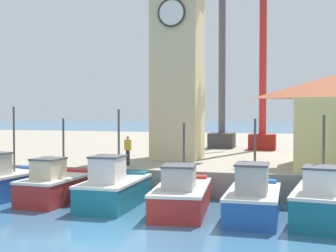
{
  "coord_description": "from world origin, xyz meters",
  "views": [
    {
      "loc": [
        6.41,
        -14.76,
        4.36
      ],
      "look_at": [
        -0.44,
        9.76,
        3.5
      ],
      "focal_mm": 50.0,
      "sensor_mm": 36.0,
      "label": 1
    }
  ],
  "objects_px": {
    "clock_tower": "(178,48)",
    "port_crane_far": "(263,62)",
    "port_crane_near": "(224,58)",
    "fishing_boat_center": "(182,195)",
    "fishing_boat_left_outer": "(5,183)",
    "fishing_boat_left_inner": "(57,186)",
    "fishing_boat_mid_right": "(253,199)",
    "fishing_boat_mid_left": "(114,189)",
    "dock_worker_near_tower": "(128,150)",
    "fishing_boat_right_inner": "(322,202)"
  },
  "relations": [
    {
      "from": "clock_tower",
      "to": "port_crane_far",
      "type": "relative_size",
      "value": 0.83
    },
    {
      "from": "port_crane_near",
      "to": "fishing_boat_center",
      "type": "bearing_deg",
      "value": -86.79
    },
    {
      "from": "fishing_boat_left_outer",
      "to": "fishing_boat_left_inner",
      "type": "height_order",
      "value": "fishing_boat_left_outer"
    },
    {
      "from": "port_crane_far",
      "to": "port_crane_near",
      "type": "bearing_deg",
      "value": 162.21
    },
    {
      "from": "fishing_boat_center",
      "to": "fishing_boat_left_outer",
      "type": "bearing_deg",
      "value": 176.3
    },
    {
      "from": "fishing_boat_center",
      "to": "fishing_boat_mid_right",
      "type": "xyz_separation_m",
      "value": [
        3.05,
        -0.3,
        0.04
      ]
    },
    {
      "from": "fishing_boat_left_outer",
      "to": "fishing_boat_mid_left",
      "type": "xyz_separation_m",
      "value": [
        5.84,
        -0.28,
        -0.0
      ]
    },
    {
      "from": "port_crane_near",
      "to": "port_crane_far",
      "type": "bearing_deg",
      "value": -17.79
    },
    {
      "from": "fishing_boat_center",
      "to": "fishing_boat_mid_right",
      "type": "distance_m",
      "value": 3.07
    },
    {
      "from": "fishing_boat_left_outer",
      "to": "fishing_boat_left_inner",
      "type": "bearing_deg",
      "value": 0.68
    },
    {
      "from": "fishing_boat_center",
      "to": "fishing_boat_mid_left",
      "type": "bearing_deg",
      "value": 174.61
    },
    {
      "from": "fishing_boat_mid_left",
      "to": "port_crane_near",
      "type": "bearing_deg",
      "value": 83.0
    },
    {
      "from": "fishing_boat_left_inner",
      "to": "fishing_boat_center",
      "type": "height_order",
      "value": "fishing_boat_left_inner"
    },
    {
      "from": "port_crane_far",
      "to": "dock_worker_near_tower",
      "type": "height_order",
      "value": "port_crane_far"
    },
    {
      "from": "fishing_boat_left_inner",
      "to": "fishing_boat_mid_right",
      "type": "xyz_separation_m",
      "value": [
        9.33,
        -0.92,
        0.01
      ]
    },
    {
      "from": "fishing_boat_left_outer",
      "to": "fishing_boat_right_inner",
      "type": "relative_size",
      "value": 1.02
    },
    {
      "from": "fishing_boat_center",
      "to": "fishing_boat_mid_right",
      "type": "bearing_deg",
      "value": -5.65
    },
    {
      "from": "fishing_boat_center",
      "to": "port_crane_near",
      "type": "bearing_deg",
      "value": 93.21
    },
    {
      "from": "fishing_boat_left_inner",
      "to": "port_crane_near",
      "type": "relative_size",
      "value": 0.24
    },
    {
      "from": "fishing_boat_left_inner",
      "to": "fishing_boat_mid_left",
      "type": "distance_m",
      "value": 3.05
    },
    {
      "from": "fishing_boat_mid_left",
      "to": "fishing_boat_right_inner",
      "type": "xyz_separation_m",
      "value": [
        8.93,
        -0.65,
        -0.0
      ]
    },
    {
      "from": "dock_worker_near_tower",
      "to": "fishing_boat_left_inner",
      "type": "bearing_deg",
      "value": -115.82
    },
    {
      "from": "fishing_boat_left_outer",
      "to": "dock_worker_near_tower",
      "type": "bearing_deg",
      "value": 41.12
    },
    {
      "from": "fishing_boat_left_inner",
      "to": "fishing_boat_mid_left",
      "type": "bearing_deg",
      "value": -5.93
    },
    {
      "from": "fishing_boat_left_outer",
      "to": "fishing_boat_center",
      "type": "bearing_deg",
      "value": -3.7
    },
    {
      "from": "clock_tower",
      "to": "fishing_boat_center",
      "type": "bearing_deg",
      "value": -74.56
    },
    {
      "from": "dock_worker_near_tower",
      "to": "fishing_boat_mid_left",
      "type": "bearing_deg",
      "value": -77.42
    },
    {
      "from": "fishing_boat_mid_right",
      "to": "dock_worker_near_tower",
      "type": "height_order",
      "value": "fishing_boat_mid_right"
    },
    {
      "from": "fishing_boat_mid_left",
      "to": "dock_worker_near_tower",
      "type": "bearing_deg",
      "value": 102.58
    },
    {
      "from": "fishing_boat_mid_right",
      "to": "clock_tower",
      "type": "relative_size",
      "value": 0.33
    },
    {
      "from": "fishing_boat_left_outer",
      "to": "fishing_boat_center",
      "type": "height_order",
      "value": "fishing_boat_left_outer"
    },
    {
      "from": "port_crane_near",
      "to": "dock_worker_near_tower",
      "type": "height_order",
      "value": "port_crane_near"
    },
    {
      "from": "fishing_boat_left_inner",
      "to": "fishing_boat_center",
      "type": "relative_size",
      "value": 0.85
    },
    {
      "from": "fishing_boat_mid_left",
      "to": "fishing_boat_center",
      "type": "height_order",
      "value": "fishing_boat_mid_left"
    },
    {
      "from": "clock_tower",
      "to": "dock_worker_near_tower",
      "type": "distance_m",
      "value": 7.65
    },
    {
      "from": "fishing_boat_left_outer",
      "to": "fishing_boat_right_inner",
      "type": "bearing_deg",
      "value": -3.61
    },
    {
      "from": "fishing_boat_mid_left",
      "to": "dock_worker_near_tower",
      "type": "distance_m",
      "value": 4.81
    },
    {
      "from": "fishing_boat_left_outer",
      "to": "fishing_boat_center",
      "type": "xyz_separation_m",
      "value": [
        9.08,
        -0.59,
        -0.07
      ]
    },
    {
      "from": "fishing_boat_left_inner",
      "to": "fishing_boat_left_outer",
      "type": "bearing_deg",
      "value": -179.32
    },
    {
      "from": "port_crane_near",
      "to": "port_crane_far",
      "type": "height_order",
      "value": "port_crane_near"
    },
    {
      "from": "fishing_boat_center",
      "to": "fishing_boat_right_inner",
      "type": "bearing_deg",
      "value": -3.46
    },
    {
      "from": "fishing_boat_right_inner",
      "to": "port_crane_near",
      "type": "bearing_deg",
      "value": 109.78
    },
    {
      "from": "fishing_boat_left_inner",
      "to": "clock_tower",
      "type": "xyz_separation_m",
      "value": [
        3.76,
        8.47,
        7.51
      ]
    },
    {
      "from": "port_crane_near",
      "to": "port_crane_far",
      "type": "relative_size",
      "value": 1.06
    },
    {
      "from": "fishing_boat_left_outer",
      "to": "fishing_boat_center",
      "type": "distance_m",
      "value": 9.1
    },
    {
      "from": "fishing_boat_mid_left",
      "to": "fishing_boat_right_inner",
      "type": "relative_size",
      "value": 0.99
    },
    {
      "from": "fishing_boat_left_outer",
      "to": "fishing_boat_mid_right",
      "type": "height_order",
      "value": "fishing_boat_left_outer"
    },
    {
      "from": "fishing_boat_center",
      "to": "clock_tower",
      "type": "xyz_separation_m",
      "value": [
        -2.51,
        9.09,
        7.54
      ]
    },
    {
      "from": "fishing_boat_right_inner",
      "to": "clock_tower",
      "type": "relative_size",
      "value": 0.32
    },
    {
      "from": "clock_tower",
      "to": "port_crane_near",
      "type": "xyz_separation_m",
      "value": [
        1.48,
        9.24,
        0.31
      ]
    }
  ]
}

